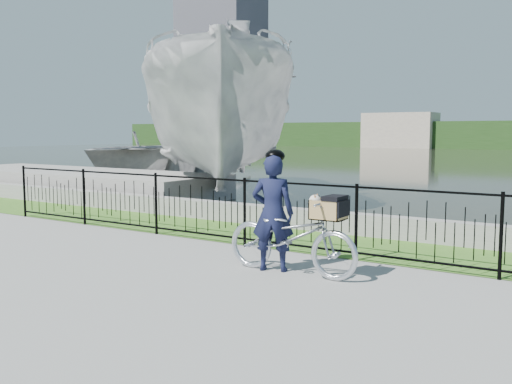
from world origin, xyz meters
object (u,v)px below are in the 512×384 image
Objects in this scene: cyclist at (273,211)px; boat_near at (222,122)px; boat_far at (156,152)px; bicycle_rig at (292,236)px; dock at (77,182)px.

boat_near is at bearing 131.10° from cyclist.
boat_far is at bearing 144.22° from boat_near.
bicycle_rig is 0.19× the size of boat_far.
bicycle_rig is at bearing -41.43° from boat_far.
dock is at bearing 153.68° from cyclist.
bicycle_rig is 19.19m from boat_far.
boat_near reaches higher than cyclist.
boat_far reaches higher than dock.
cyclist is 9.19m from boat_near.
boat_far is (-14.39, 12.70, 0.45)m from bicycle_rig.
cyclist is 0.17× the size of boat_far.
cyclist is at bearing -26.32° from dock.
boat_near is at bearing 22.30° from dock.
bicycle_rig reaches higher than dock.
cyclist is (-0.32, 0.02, 0.31)m from bicycle_rig.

